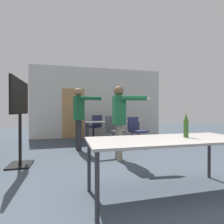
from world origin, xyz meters
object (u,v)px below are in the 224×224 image
(tv_screen, at_px, (20,110))
(person_far_watching, at_px, (79,113))
(office_chair_far_right, at_px, (115,132))
(office_chair_far_left, at_px, (94,128))
(person_right_polo, at_px, (119,115))
(office_chair_side_rolled, at_px, (115,128))
(beer_bottle, at_px, (186,126))
(office_chair_near_pushed, at_px, (137,132))

(tv_screen, height_order, person_far_watching, person_far_watching)
(office_chair_far_right, height_order, office_chair_far_left, same)
(person_right_polo, height_order, office_chair_far_left, person_right_polo)
(tv_screen, distance_m, person_right_polo, 2.12)
(office_chair_far_right, distance_m, office_chair_side_rolled, 1.52)
(tv_screen, distance_m, office_chair_far_left, 3.70)
(person_right_polo, distance_m, office_chair_side_rolled, 3.03)
(person_right_polo, relative_size, office_chair_far_right, 1.78)
(office_chair_far_right, bearing_deg, beer_bottle, 76.99)
(person_right_polo, height_order, beer_bottle, person_right_polo)
(person_right_polo, bearing_deg, person_far_watching, -139.25)
(office_chair_far_right, height_order, office_chair_near_pushed, office_chair_far_right)
(office_chair_near_pushed, relative_size, office_chair_side_rolled, 0.97)
(tv_screen, relative_size, beer_bottle, 5.05)
(office_chair_far_right, relative_size, office_chair_far_left, 1.00)
(tv_screen, xyz_separation_m, office_chair_side_rolled, (2.79, 2.82, -0.70))
(office_chair_near_pushed, height_order, office_chair_side_rolled, office_chair_side_rolled)
(tv_screen, bearing_deg, person_far_watching, -48.36)
(beer_bottle, bearing_deg, office_chair_far_right, 93.61)
(office_chair_far_left, distance_m, office_chair_near_pushed, 2.02)
(office_chair_far_right, xyz_separation_m, beer_bottle, (0.20, -3.17, 0.47))
(tv_screen, distance_m, beer_bottle, 3.16)
(office_chair_side_rolled, bearing_deg, tv_screen, 164.73)
(office_chair_near_pushed, xyz_separation_m, office_chair_side_rolled, (-0.35, 1.43, 0.02))
(person_far_watching, xyz_separation_m, office_chair_side_rolled, (1.52, 1.69, -0.62))
(office_chair_far_right, distance_m, office_chair_far_left, 1.73)
(office_chair_far_left, xyz_separation_m, beer_bottle, (0.60, -4.85, 0.47))
(office_chair_near_pushed, xyz_separation_m, beer_bottle, (-0.56, -3.20, 0.49))
(person_right_polo, height_order, office_chair_far_right, person_right_polo)
(person_far_watching, distance_m, office_chair_far_right, 1.30)
(person_far_watching, relative_size, office_chair_far_left, 1.87)
(office_chair_far_right, bearing_deg, tv_screen, 13.01)
(tv_screen, bearing_deg, office_chair_far_left, -33.15)
(person_far_watching, relative_size, person_right_polo, 1.05)
(tv_screen, distance_m, office_chair_side_rolled, 4.02)
(office_chair_side_rolled, relative_size, beer_bottle, 2.73)
(person_right_polo, bearing_deg, office_chair_near_pushed, 150.80)
(person_far_watching, relative_size, beer_bottle, 5.08)
(tv_screen, height_order, office_chair_near_pushed, tv_screen)
(office_chair_side_rolled, height_order, beer_bottle, beer_bottle)
(tv_screen, bearing_deg, beer_bottle, -125.04)
(tv_screen, xyz_separation_m, office_chair_far_right, (2.38, 1.36, -0.70))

